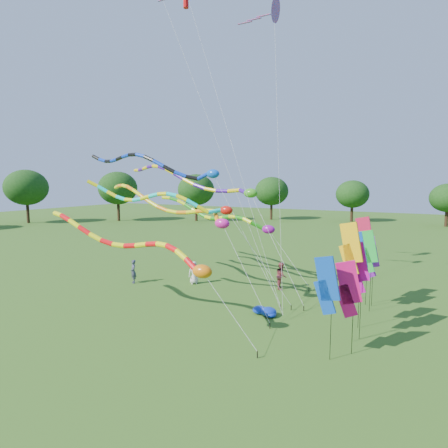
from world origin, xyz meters
The scene contains 21 objects.
ground centered at (0.00, 0.00, 0.00)m, with size 160.00×160.00×0.00m, color #315B18.
tree_ring centered at (0.40, 1.76, 5.54)m, with size 116.78×119.39×9.63m.
tube_kite_red centered at (-3.95, 0.49, 3.93)m, with size 13.85×1.68×6.05m.
tube_kite_orange centered at (-5.41, 5.32, 5.73)m, with size 14.74×4.92×7.73m.
tube_kite_purple centered at (-6.07, 8.74, 7.37)m, with size 16.96×5.60×9.33m.
tube_kite_blue centered at (-6.84, 5.74, 8.33)m, with size 15.36×1.46×9.85m.
tube_kite_cyan centered at (-4.33, 3.73, 6.14)m, with size 12.13×3.32×7.84m.
tube_kite_green centered at (-4.60, 11.00, 4.55)m, with size 13.38×2.29×6.58m.
delta_kite_high_c centered at (0.65, 6.88, 16.98)m, with size 4.12×3.62×17.76m.
banner_pole_green centered at (6.09, 7.71, 3.40)m, with size 1.16×0.16×4.66m.
banner_pole_magenta_b centered at (6.17, 3.50, 3.34)m, with size 1.16×0.18×4.60m.
banner_pole_magenta_a centered at (6.13, 1.72, 2.82)m, with size 1.13×0.41×4.07m.
banner_pole_blue_b centered at (5.91, 4.88, 3.63)m, with size 1.16×0.13×4.89m.
banner_pole_blue_a centered at (5.43, 0.85, 3.10)m, with size 1.16×0.28×4.36m.
banner_pole_orange centered at (5.93, 3.13, 4.28)m, with size 1.14×0.39×5.55m.
banner_pole_violet centered at (6.10, 8.60, 2.92)m, with size 1.12×0.47×4.18m.
banner_pole_red centered at (5.74, 8.84, 4.03)m, with size 1.16×0.26×5.30m.
blue_nylon_heap centered at (1.75, 4.40, 0.22)m, with size 1.34×1.32×0.50m.
person_a centered at (-5.52, 7.81, 0.81)m, with size 0.79×0.52×1.62m, color silver.
person_b centered at (-9.49, 5.90, 0.84)m, with size 0.62×0.40×1.69m, color #393A50.
person_c centered at (0.41, 9.59, 0.91)m, with size 0.89×0.69×1.82m, color #983741.
Camera 1 is at (8.79, -14.22, 7.36)m, focal length 30.00 mm.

